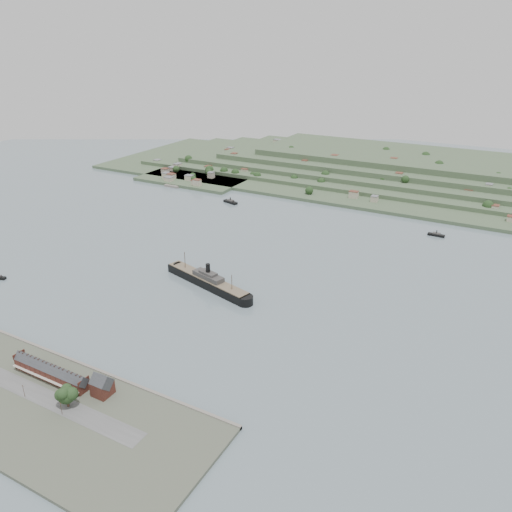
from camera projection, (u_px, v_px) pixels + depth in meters
The scene contains 9 objects.
ground at pixel (218, 276), 429.70m from camera, with size 1400.00×1400.00×0.00m, color slate.
near_shore at pixel (38, 404), 279.32m from camera, with size 220.00×80.00×2.60m.
terrace_row at pixel (51, 372), 296.38m from camera, with size 55.60×9.80×11.07m.
gabled_building at pixel (102, 385), 282.65m from camera, with size 10.40×10.18×14.09m.
far_peninsula at pixel (379, 169), 728.34m from camera, with size 760.00×309.00×30.00m.
steamship at pixel (205, 280), 413.15m from camera, with size 100.33×37.18×24.54m.
ferry_west at pixel (230, 202), 617.06m from camera, with size 20.89×10.61×7.55m.
ferry_east at pixel (436, 235), 515.33m from camera, with size 17.05×5.16×6.35m.
fig_tree at pixel (66, 395), 272.07m from camera, with size 12.24×10.60×13.66m.
Camera 1 is at (213.78, -323.04, 189.68)m, focal length 35.00 mm.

